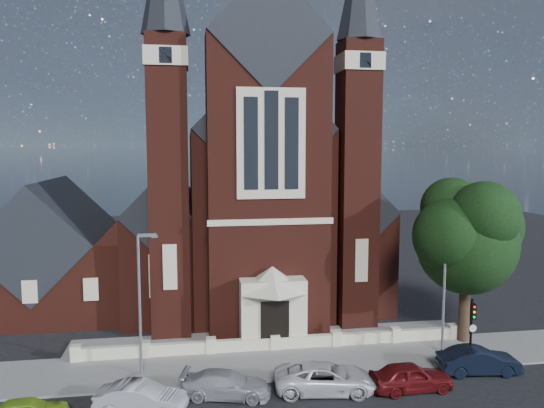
{
  "coord_description": "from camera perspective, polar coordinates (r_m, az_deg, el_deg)",
  "views": [
    {
      "loc": [
        -5.2,
        -25.33,
        12.86
      ],
      "look_at": [
        0.69,
        12.0,
        8.71
      ],
      "focal_mm": 35.0,
      "sensor_mm": 36.0,
      "label": 1
    }
  ],
  "objects": [
    {
      "name": "car_silver_a",
      "position": [
        27.99,
        -13.9,
        -19.62
      ],
      "size": [
        4.62,
        2.51,
        1.44
      ],
      "primitive_type": "imported",
      "rotation": [
        0.0,
        0.0,
        1.33
      ],
      "color": "#B1B3B9",
      "rests_on": "ground"
    },
    {
      "name": "car_navy",
      "position": [
        33.41,
        21.36,
        -15.43
      ],
      "size": [
        4.67,
        2.01,
        1.5
      ],
      "primitive_type": "imported",
      "rotation": [
        0.0,
        0.0,
        1.48
      ],
      "color": "black",
      "rests_on": "ground"
    },
    {
      "name": "car_dark_red",
      "position": [
        30.26,
        14.69,
        -17.53
      ],
      "size": [
        4.46,
        1.92,
        1.5
      ],
      "primitive_type": "imported",
      "rotation": [
        0.0,
        0.0,
        1.61
      ],
      "color": "#5E1012",
      "rests_on": "ground"
    },
    {
      "name": "church",
      "position": [
        48.77,
        -2.81,
        0.76
      ],
      "size": [
        20.01,
        34.9,
        29.2
      ],
      "color": "#4C1C14",
      "rests_on": "ground"
    },
    {
      "name": "car_white_suv",
      "position": [
        29.39,
        5.75,
        -18.1
      ],
      "size": [
        5.67,
        3.17,
        1.5
      ],
      "primitive_type": "imported",
      "rotation": [
        0.0,
        0.0,
        1.44
      ],
      "color": "white",
      "rests_on": "ground"
    },
    {
      "name": "street_lamp_left",
      "position": [
        30.59,
        -13.9,
        -9.59
      ],
      "size": [
        1.16,
        0.22,
        8.09
      ],
      "color": "gray",
      "rests_on": "ground"
    },
    {
      "name": "car_silver_b",
      "position": [
        28.83,
        -4.95,
        -18.77
      ],
      "size": [
        4.93,
        2.92,
        1.34
      ],
      "primitive_type": "imported",
      "rotation": [
        0.0,
        0.0,
        1.33
      ],
      "color": "#A0A3A8",
      "rests_on": "ground"
    },
    {
      "name": "forecourt_paving",
      "position": [
        36.56,
        -0.22,
        -14.32
      ],
      "size": [
        26.0,
        3.0,
        0.14
      ],
      "primitive_type": "cube",
      "color": "slate",
      "rests_on": "ground"
    },
    {
      "name": "street_tree",
      "position": [
        36.26,
        20.61,
        -3.5
      ],
      "size": [
        6.4,
        6.6,
        10.7
      ],
      "color": "black",
      "rests_on": "ground"
    },
    {
      "name": "forecourt_wall",
      "position": [
        34.72,
        0.3,
        -15.47
      ],
      "size": [
        24.0,
        0.4,
        0.9
      ],
      "primitive_type": "cube",
      "color": "beige",
      "rests_on": "ground"
    },
    {
      "name": "ground",
      "position": [
        42.65,
        -1.58,
        -11.28
      ],
      "size": [
        120.0,
        120.0,
        0.0
      ],
      "primitive_type": "plane",
      "color": "black",
      "rests_on": "ground"
    },
    {
      "name": "pavement_strip",
      "position": [
        32.9,
        0.89,
        -16.74
      ],
      "size": [
        60.0,
        5.0,
        0.12
      ],
      "primitive_type": "cube",
      "color": "slate",
      "rests_on": "ground"
    },
    {
      "name": "street_lamp_right",
      "position": [
        34.09,
        18.18,
        -8.07
      ],
      "size": [
        1.16,
        0.22,
        8.09
      ],
      "color": "gray",
      "rests_on": "ground"
    },
    {
      "name": "traffic_signal",
      "position": [
        33.74,
        20.71,
        -11.88
      ],
      "size": [
        0.28,
        0.42,
        4.0
      ],
      "color": "black",
      "rests_on": "ground"
    },
    {
      "name": "parish_hall",
      "position": [
        45.52,
        -22.61,
        -5.43
      ],
      "size": [
        12.0,
        12.2,
        10.24
      ],
      "color": "#4C1C14",
      "rests_on": "ground"
    }
  ]
}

